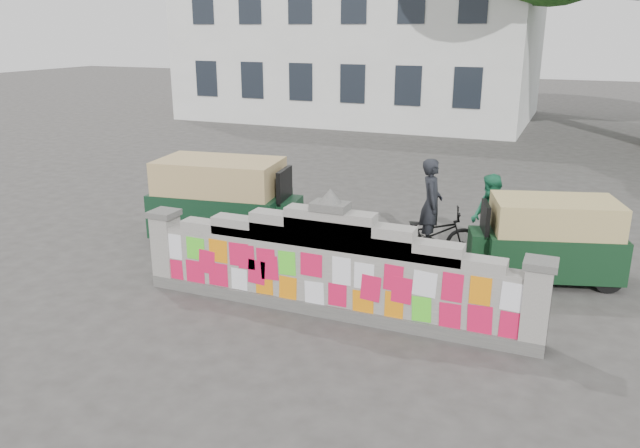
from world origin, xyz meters
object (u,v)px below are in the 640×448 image
Objects in this scene: cyclist_bike at (430,234)px; rickshaw_right at (548,238)px; cyclist_rider at (430,216)px; pedestrian at (490,217)px; rickshaw_left at (224,200)px.

rickshaw_right reaches higher than cyclist_bike.
rickshaw_right is (2.13, -0.18, 0.25)m from cyclist_bike.
cyclist_bike is 1.12× the size of cyclist_rider.
rickshaw_left is (-5.19, -1.08, 0.07)m from pedestrian.
cyclist_rider is at bearing 0.39° from rickshaw_left.
cyclist_rider is 0.54× the size of rickshaw_left.
pedestrian is 0.52× the size of rickshaw_left.
cyclist_bike is 0.60× the size of rickshaw_left.
rickshaw_left is (-4.16, -0.60, 0.39)m from cyclist_bike.
cyclist_rider reaches higher than rickshaw_right.
cyclist_rider is at bearing -21.30° from rickshaw_right.
rickshaw_left is 1.18× the size of rickshaw_right.
pedestrian is at bearing -47.44° from rickshaw_right.
rickshaw_left reaches higher than pedestrian.
cyclist_bike is 0.71× the size of rickshaw_right.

